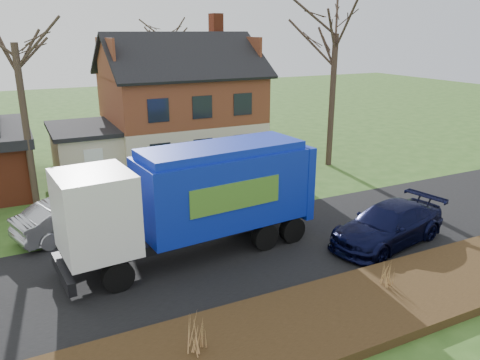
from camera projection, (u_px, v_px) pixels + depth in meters
name	position (u px, v px, depth m)	size (l,w,h in m)	color
ground	(254.00, 248.00, 18.45)	(120.00, 120.00, 0.00)	#2D501A
road	(254.00, 248.00, 18.45)	(80.00, 7.00, 0.02)	black
mulch_verge	(338.00, 315.00, 13.88)	(80.00, 3.50, 0.30)	black
main_house	(173.00, 99.00, 29.73)	(12.95, 8.95, 9.26)	beige
garbage_truck	(198.00, 194.00, 17.37)	(9.88, 3.47, 4.15)	black
silver_sedan	(75.00, 216.00, 19.52)	(1.69, 4.86, 1.60)	#95979C
navy_wagon	(388.00, 225.00, 18.69)	(2.22, 5.46, 1.58)	black
tree_front_west	(10.00, 16.00, 20.39)	(3.60, 3.60, 10.70)	#3C2F24
tree_front_east	(337.00, 10.00, 27.11)	(4.13, 4.13, 11.47)	#3B2B23
tree_back	(166.00, 26.00, 35.18)	(3.23, 3.23, 10.24)	#382C21
grass_clump_west	(196.00, 335.00, 11.92)	(0.38, 0.31, 1.01)	#B3824F
grass_clump_mid	(388.00, 273.00, 15.10)	(0.31, 0.25, 0.86)	#AE834C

